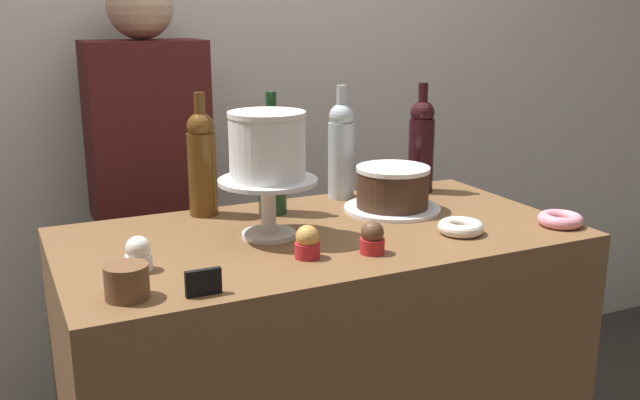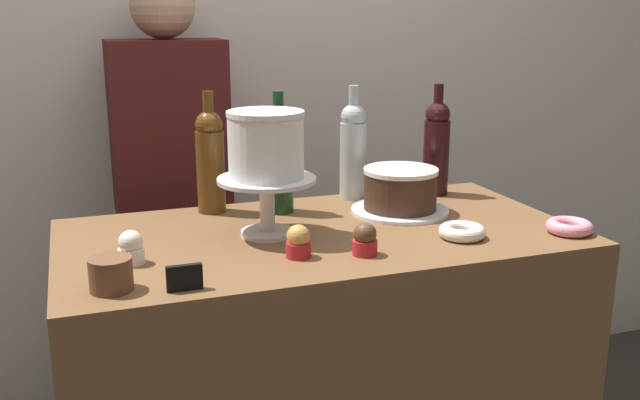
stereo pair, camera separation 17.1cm
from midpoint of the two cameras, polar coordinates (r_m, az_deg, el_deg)
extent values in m
cube|color=silver|center=(2.54, -10.93, 10.47)|extent=(6.00, 0.05, 2.60)
cylinder|color=silver|center=(1.72, -6.97, -2.79)|extent=(0.13, 0.13, 0.01)
cylinder|color=silver|center=(1.70, -7.04, -0.65)|extent=(0.04, 0.04, 0.12)
cylinder|color=silver|center=(1.68, -7.11, 1.50)|extent=(0.24, 0.24, 0.01)
cylinder|color=white|center=(1.67, -7.20, 4.12)|extent=(0.18, 0.18, 0.15)
cylinder|color=white|center=(1.65, -7.29, 6.83)|extent=(0.18, 0.18, 0.01)
cylinder|color=white|center=(1.94, 3.30, -0.70)|extent=(0.26, 0.26, 0.01)
cylinder|color=#3D2619|center=(1.92, 3.32, 0.86)|extent=(0.19, 0.19, 0.10)
cylinder|color=white|center=(1.91, 3.35, 2.47)|extent=(0.20, 0.20, 0.01)
cylinder|color=#B2BCC1|center=(2.04, -0.68, 3.17)|extent=(0.08, 0.08, 0.22)
sphere|color=#B2BCC1|center=(2.02, -0.70, 6.70)|extent=(0.07, 0.07, 0.07)
cylinder|color=#B2BCC1|center=(2.01, -0.70, 8.13)|extent=(0.03, 0.03, 0.08)
cylinder|color=#193D1E|center=(1.89, -6.44, 2.15)|extent=(0.08, 0.08, 0.22)
sphere|color=#193D1E|center=(1.87, -6.55, 5.95)|extent=(0.07, 0.07, 0.07)
cylinder|color=#193D1E|center=(1.86, -6.60, 7.49)|extent=(0.03, 0.03, 0.08)
cylinder|color=#5B3814|center=(1.91, -11.96, 2.00)|extent=(0.08, 0.08, 0.22)
sphere|color=#5B3814|center=(1.88, -12.16, 5.77)|extent=(0.07, 0.07, 0.07)
cylinder|color=#5B3814|center=(1.88, -12.25, 7.30)|extent=(0.03, 0.03, 0.08)
cylinder|color=black|center=(2.13, 5.83, 3.56)|extent=(0.08, 0.08, 0.22)
sphere|color=black|center=(2.11, 5.92, 6.95)|extent=(0.07, 0.07, 0.07)
cylinder|color=black|center=(2.10, 5.96, 8.33)|extent=(0.03, 0.03, 0.08)
cylinder|color=red|center=(1.59, 1.14, -3.75)|extent=(0.06, 0.06, 0.03)
sphere|color=brown|center=(1.58, 1.15, -2.67)|extent=(0.05, 0.05, 0.05)
cylinder|color=white|center=(1.56, -17.42, -4.85)|extent=(0.06, 0.06, 0.03)
sphere|color=white|center=(1.55, -17.51, -3.76)|extent=(0.05, 0.05, 0.05)
cylinder|color=red|center=(1.56, -4.17, -4.10)|extent=(0.06, 0.06, 0.03)
sphere|color=#CC9347|center=(1.55, -4.19, -3.01)|extent=(0.05, 0.05, 0.05)
torus|color=silver|center=(1.75, 8.50, -2.21)|extent=(0.11, 0.11, 0.03)
torus|color=pink|center=(1.87, 16.28, -1.55)|extent=(0.11, 0.11, 0.03)
cylinder|color=brown|center=(1.42, -18.56, -7.32)|extent=(0.08, 0.08, 0.01)
cylinder|color=brown|center=(1.42, -18.60, -6.91)|extent=(0.08, 0.08, 0.01)
cylinder|color=brown|center=(1.41, -18.63, -6.49)|extent=(0.08, 0.08, 0.01)
cylinder|color=brown|center=(1.41, -18.67, -6.08)|extent=(0.08, 0.08, 0.01)
cylinder|color=brown|center=(1.41, -18.71, -5.66)|extent=(0.08, 0.08, 0.01)
cylinder|color=brown|center=(1.40, -18.74, -5.24)|extent=(0.08, 0.08, 0.01)
cube|color=black|center=(1.39, -12.87, -6.53)|extent=(0.07, 0.01, 0.05)
cube|color=black|center=(2.51, -14.63, -10.54)|extent=(0.28, 0.18, 0.85)
cube|color=#4C1919|center=(2.31, -15.76, 5.40)|extent=(0.36, 0.22, 0.55)
sphere|color=tan|center=(2.28, -16.44, 14.72)|extent=(0.20, 0.20, 0.20)
camera|label=1|loc=(0.09, -92.83, -0.75)|focal=39.89mm
camera|label=2|loc=(0.09, 87.17, 0.75)|focal=39.89mm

